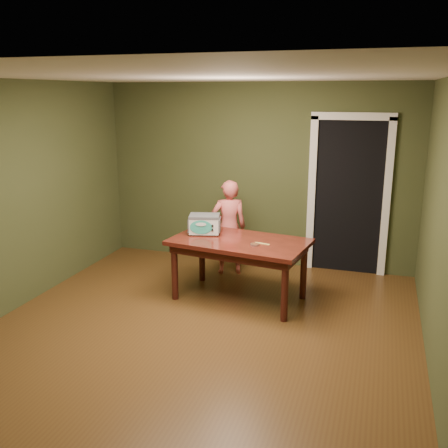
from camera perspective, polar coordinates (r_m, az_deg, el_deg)
name	(u,v)px	position (r m, az deg, el deg)	size (l,w,h in m)	color
floor	(196,335)	(5.33, -3.19, -12.60)	(5.00, 5.00, 0.00)	#503416
room_shell	(194,173)	(4.79, -3.48, 5.84)	(4.52, 5.02, 2.61)	#3C4324
doorway	(350,194)	(7.34, 14.19, 3.39)	(1.10, 0.66, 2.25)	black
dining_table	(239,248)	(5.97, 1.78, -2.75)	(1.71, 1.11, 0.75)	#3B130D
toy_oven	(204,224)	(6.17, -2.25, 0.06)	(0.44, 0.35, 0.24)	#4C4F54
baking_pan	(255,244)	(5.74, 3.55, -2.35)	(0.10, 0.10, 0.02)	silver
spatula	(262,244)	(5.80, 4.41, -2.24)	(0.18, 0.03, 0.01)	#E2CD62
child	(229,227)	(6.85, 0.57, -0.37)	(0.48, 0.31, 1.32)	#DA5E59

